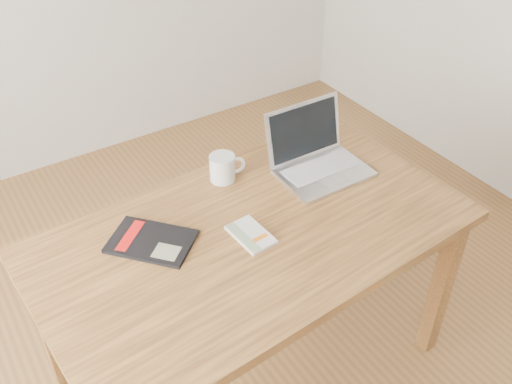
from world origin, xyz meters
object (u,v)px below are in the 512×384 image
black_guidebook (151,241)px  white_guidebook (251,235)px  desk (253,250)px  coffee_mug (223,167)px  laptop (317,158)px

black_guidebook → white_guidebook: bearing=-68.5°
desk → coffee_mug: size_ratio=10.99×
white_guidebook → coffee_mug: 0.34m
white_guidebook → black_guidebook: size_ratio=0.54×
white_guidebook → black_guidebook: bearing=149.3°
laptop → black_guidebook: bearing=-175.7°
black_guidebook → laptop: 0.71m
desk → white_guidebook: (-0.02, -0.02, 0.10)m
white_guidebook → coffee_mug: bearing=71.7°
desk → white_guidebook: bearing=-140.5°
desk → black_guidebook: 0.35m
white_guidebook → coffee_mug: coffee_mug is taller
laptop → desk: bearing=-156.0°
white_guidebook → desk: bearing=39.8°
white_guidebook → laptop: (0.42, 0.19, 0.04)m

